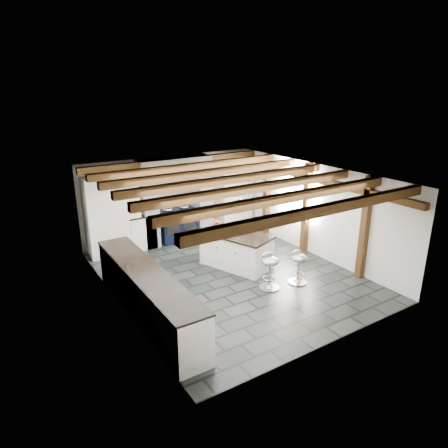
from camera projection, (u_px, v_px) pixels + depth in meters
ground at (230, 276)px, 9.01m from camera, size 6.00×6.00×0.00m
room_shell at (176, 219)px, 9.49m from camera, size 6.00×6.03×6.00m
range_cooker at (177, 224)px, 11.00m from camera, size 1.00×0.63×0.99m
kitchen_island at (236, 249)px, 9.37m from camera, size 1.39×1.85×1.09m
bar_stool_near at (298, 263)px, 8.55m from camera, size 0.40×0.40×0.74m
bar_stool_far at (269, 267)px, 8.30m from camera, size 0.43×0.43×0.79m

